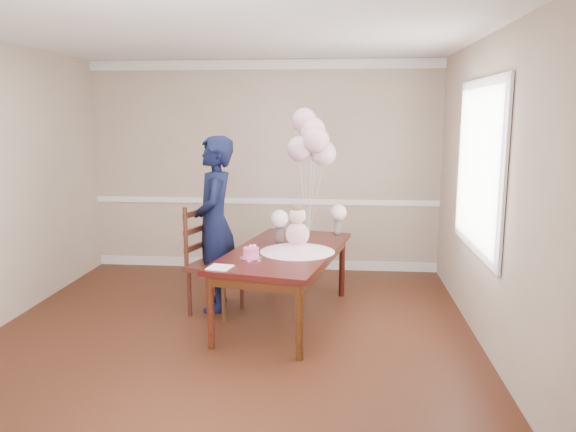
{
  "coord_description": "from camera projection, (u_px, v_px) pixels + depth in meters",
  "views": [
    {
      "loc": [
        0.98,
        -4.68,
        2.01
      ],
      "look_at": [
        0.49,
        0.61,
        1.05
      ],
      "focal_mm": 35.0,
      "sensor_mm": 36.0,
      "label": 1
    }
  ],
  "objects": [
    {
      "name": "floor",
      "position": [
        228.0,
        342.0,
        5.04
      ],
      "size": [
        4.5,
        5.0,
        0.0
      ],
      "primitive_type": "cube",
      "color": "black",
      "rests_on": "ground"
    },
    {
      "name": "ceiling",
      "position": [
        221.0,
        29.0,
        4.55
      ],
      "size": [
        4.5,
        5.0,
        0.02
      ],
      "primitive_type": "cube",
      "color": "white",
      "rests_on": "wall_back"
    },
    {
      "name": "wall_back",
      "position": [
        264.0,
        167.0,
        7.24
      ],
      "size": [
        4.5,
        0.02,
        2.7
      ],
      "primitive_type": "cube",
      "color": "tan",
      "rests_on": "floor"
    },
    {
      "name": "wall_front",
      "position": [
        104.0,
        276.0,
        2.35
      ],
      "size": [
        4.5,
        0.02,
        2.7
      ],
      "primitive_type": "cube",
      "color": "tan",
      "rests_on": "floor"
    },
    {
      "name": "wall_right",
      "position": [
        495.0,
        197.0,
        4.59
      ],
      "size": [
        0.02,
        5.0,
        2.7
      ],
      "primitive_type": "cube",
      "color": "tan",
      "rests_on": "floor"
    },
    {
      "name": "chair_rail_trim",
      "position": [
        264.0,
        201.0,
        7.31
      ],
      "size": [
        4.5,
        0.02,
        0.07
      ],
      "primitive_type": "cube",
      "color": "white",
      "rests_on": "wall_back"
    },
    {
      "name": "crown_molding",
      "position": [
        263.0,
        64.0,
        7.01
      ],
      "size": [
        4.5,
        0.02,
        0.12
      ],
      "primitive_type": "cube",
      "color": "white",
      "rests_on": "wall_back"
    },
    {
      "name": "baseboard_trim",
      "position": [
        265.0,
        264.0,
        7.46
      ],
      "size": [
        4.5,
        0.02,
        0.12
      ],
      "primitive_type": "cube",
      "color": "white",
      "rests_on": "floor"
    },
    {
      "name": "window_frame",
      "position": [
        479.0,
        167.0,
        5.05
      ],
      "size": [
        0.02,
        1.66,
        1.56
      ],
      "primitive_type": "cube",
      "color": "silver",
      "rests_on": "wall_right"
    },
    {
      "name": "window_blinds",
      "position": [
        477.0,
        167.0,
        5.05
      ],
      "size": [
        0.01,
        1.5,
        1.4
      ],
      "primitive_type": "cube",
      "color": "white",
      "rests_on": "wall_right"
    },
    {
      "name": "dining_table_top",
      "position": [
        285.0,
        252.0,
        5.49
      ],
      "size": [
        1.32,
        2.06,
        0.05
      ],
      "primitive_type": "cube",
      "rotation": [
        0.0,
        0.0,
        -0.2
      ],
      "color": "black",
      "rests_on": "table_leg_fl"
    },
    {
      "name": "table_apron",
      "position": [
        285.0,
        259.0,
        5.51
      ],
      "size": [
        1.2,
        1.94,
        0.1
      ],
      "primitive_type": "cube",
      "rotation": [
        0.0,
        0.0,
        -0.2
      ],
      "color": "black",
      "rests_on": "table_leg_fl"
    },
    {
      "name": "table_leg_fl",
      "position": [
        211.0,
        312.0,
        4.85
      ],
      "size": [
        0.08,
        0.08,
        0.67
      ],
      "primitive_type": "cylinder",
      "rotation": [
        0.0,
        0.0,
        -0.2
      ],
      "color": "black",
      "rests_on": "floor"
    },
    {
      "name": "table_leg_fr",
      "position": [
        299.0,
        322.0,
        4.62
      ],
      "size": [
        0.08,
        0.08,
        0.67
      ],
      "primitive_type": "cylinder",
      "rotation": [
        0.0,
        0.0,
        -0.2
      ],
      "color": "black",
      "rests_on": "floor"
    },
    {
      "name": "table_leg_bl",
      "position": [
        274.0,
        262.0,
        6.5
      ],
      "size": [
        0.08,
        0.08,
        0.67
      ],
      "primitive_type": "cylinder",
      "rotation": [
        0.0,
        0.0,
        -0.2
      ],
      "color": "black",
      "rests_on": "floor"
    },
    {
      "name": "table_leg_br",
      "position": [
        342.0,
        267.0,
        6.27
      ],
      "size": [
        0.08,
        0.08,
        0.67
      ],
      "primitive_type": "cylinder",
      "rotation": [
        0.0,
        0.0,
        -0.2
      ],
      "color": "black",
      "rests_on": "floor"
    },
    {
      "name": "baby_skirt",
      "position": [
        297.0,
        247.0,
        5.4
      ],
      "size": [
        0.85,
        0.85,
        0.1
      ],
      "primitive_type": "cone",
      "rotation": [
        0.0,
        0.0,
        -0.2
      ],
      "color": "#FAB8D4",
      "rests_on": "dining_table_top"
    },
    {
      "name": "baby_torso",
      "position": [
        297.0,
        234.0,
        5.37
      ],
      "size": [
        0.23,
        0.23,
        0.23
      ],
      "primitive_type": "sphere",
      "color": "pink",
      "rests_on": "baby_skirt"
    },
    {
      "name": "baby_head",
      "position": [
        297.0,
        216.0,
        5.34
      ],
      "size": [
        0.16,
        0.16,
        0.16
      ],
      "primitive_type": "sphere",
      "color": "beige",
      "rests_on": "baby_torso"
    },
    {
      "name": "baby_hair",
      "position": [
        297.0,
        210.0,
        5.33
      ],
      "size": [
        0.11,
        0.11,
        0.11
      ],
      "primitive_type": "sphere",
      "color": "brown",
      "rests_on": "baby_head"
    },
    {
      "name": "cake_platter",
      "position": [
        251.0,
        258.0,
        5.14
      ],
      "size": [
        0.25,
        0.25,
        0.01
      ],
      "primitive_type": "cylinder",
      "rotation": [
        0.0,
        0.0,
        -0.2
      ],
      "color": "#B8B8BC",
      "rests_on": "dining_table_top"
    },
    {
      "name": "birthday_cake",
      "position": [
        251.0,
        253.0,
        5.13
      ],
      "size": [
        0.17,
        0.17,
        0.1
      ],
      "primitive_type": "cylinder",
      "rotation": [
        0.0,
        0.0,
        -0.2
      ],
      "color": "#E54893",
      "rests_on": "cake_platter"
    },
    {
      "name": "cake_flower_a",
      "position": [
        251.0,
        246.0,
        5.12
      ],
      "size": [
        0.03,
        0.03,
        0.03
      ],
      "primitive_type": "sphere",
      "color": "white",
      "rests_on": "birthday_cake"
    },
    {
      "name": "cake_flower_b",
      "position": [
        254.0,
        246.0,
        5.13
      ],
      "size": [
        0.03,
        0.03,
        0.03
      ],
      "primitive_type": "sphere",
      "color": "white",
      "rests_on": "birthday_cake"
    },
    {
      "name": "rose_vase_near",
      "position": [
        280.0,
        235.0,
        5.79
      ],
      "size": [
        0.11,
        0.11,
        0.15
      ],
      "primitive_type": "cylinder",
      "rotation": [
        0.0,
        0.0,
        -0.2
      ],
      "color": "silver",
      "rests_on": "dining_table_top"
    },
    {
      "name": "roses_near",
      "position": [
        280.0,
        219.0,
        5.76
      ],
      "size": [
        0.18,
        0.18,
        0.18
      ],
      "primitive_type": "sphere",
      "color": "#F9D0E2",
      "rests_on": "rose_vase_near"
    },
    {
      "name": "rose_vase_far",
      "position": [
        338.0,
        228.0,
        6.13
      ],
      "size": [
        0.11,
        0.11,
        0.15
      ],
      "primitive_type": "cylinder",
      "rotation": [
        0.0,
        0.0,
        -0.2
      ],
      "color": "white",
      "rests_on": "dining_table_top"
    },
    {
      "name": "roses_far",
      "position": [
        338.0,
        213.0,
        6.1
      ],
      "size": [
        0.18,
        0.18,
        0.18
      ],
      "primitive_type": "sphere",
      "color": "#FFD5DB",
      "rests_on": "rose_vase_far"
    },
    {
      "name": "napkin",
      "position": [
        220.0,
        267.0,
        4.82
      ],
      "size": [
        0.22,
        0.22,
        0.01
      ],
      "primitive_type": "cube",
      "rotation": [
        0.0,
        0.0,
        -0.2
      ],
      "color": "white",
      "rests_on": "dining_table_top"
    },
    {
      "name": "balloon_weight",
      "position": [
        308.0,
        238.0,
        5.95
      ],
      "size": [
        0.04,
        0.04,
        0.02
      ],
      "primitive_type": "cylinder",
      "rotation": [
        0.0,
        0.0,
        -0.2
      ],
      "color": "#B6B5BA",
      "rests_on": "dining_table_top"
    },
    {
      "name": "balloon_a",
      "position": [
        300.0,
        149.0,
        5.81
      ],
      "size": [
        0.27,
        0.27,
        0.27
      ],
      "primitive_type": "sphere",
      "color": "#E09EBF",
      "rests_on": "balloon_ribbon_a"
    },
    {
      "name": "balloon_b",
      "position": [
        316.0,
        140.0,
        5.7
      ],
      "size": [
        0.27,
        0.27,
        0.27
      ],
      "primitive_type": "sphere",
      "color": "#F0AABF",
      "rests_on": "balloon_ribbon_b"
    },
    {
      "name": "balloon_c",
      "position": [
        313.0,
        130.0,
        5.84
      ],
      "size": [
        0.27,
        0.27,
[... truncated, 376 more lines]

